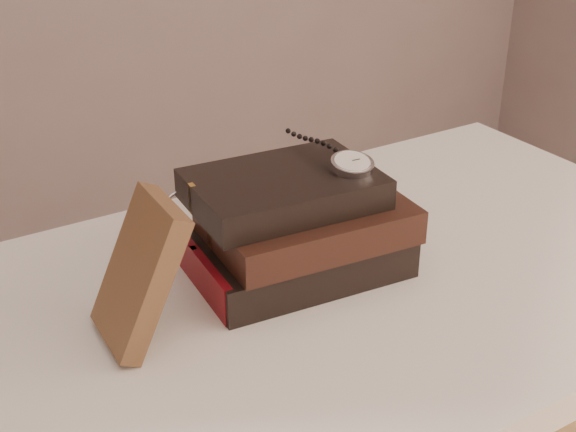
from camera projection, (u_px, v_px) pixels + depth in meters
table at (347, 333)px, 1.02m from camera, size 1.00×0.60×0.75m
book_stack at (296, 226)px, 0.95m from camera, size 0.27×0.19×0.12m
journal at (139, 273)px, 0.82m from camera, size 0.09×0.10×0.16m
pocket_watch at (349, 162)px, 0.94m from camera, size 0.06×0.15×0.02m
eyeglasses at (200, 204)px, 0.98m from camera, size 0.11×0.13×0.05m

